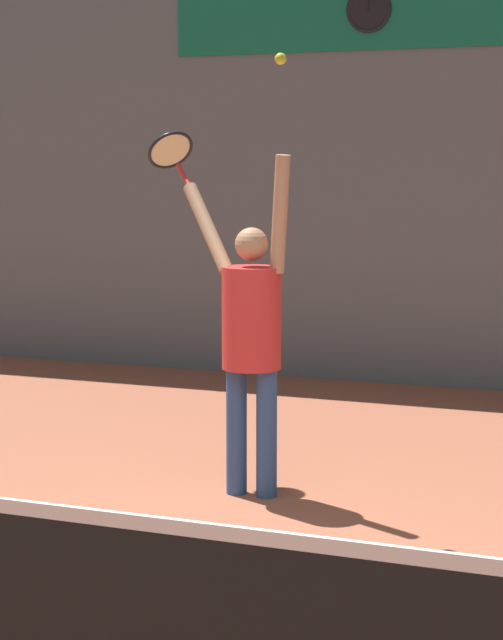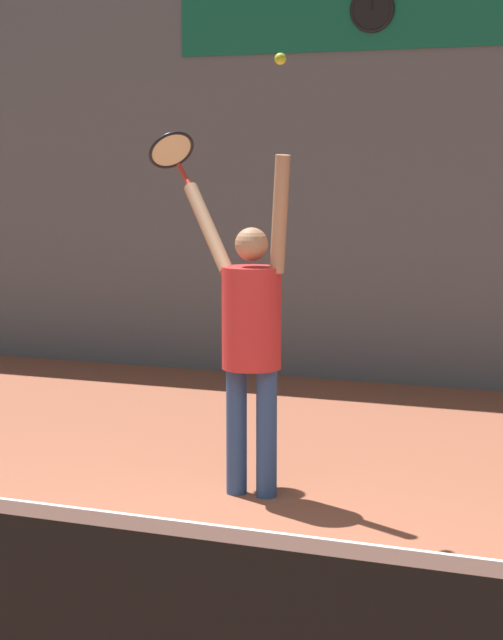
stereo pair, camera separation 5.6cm
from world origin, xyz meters
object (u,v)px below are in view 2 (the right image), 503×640
at_px(tennis_player, 251,328).
at_px(tennis_racket, 172,152).
at_px(scoreboard_clock, 372,9).
at_px(tennis_ball, 280,59).

distance_m(tennis_player, tennis_racket, 1.41).
bearing_deg(tennis_player, scoreboard_clock, 95.24).
bearing_deg(tennis_player, tennis_ball, -26.71).
bearing_deg(tennis_ball, tennis_racket, 148.99).
bearing_deg(tennis_racket, tennis_player, -32.26).
xyz_separation_m(scoreboard_clock, tennis_racket, (-0.40, -3.43, -1.32)).
relative_size(tennis_player, tennis_racket, 5.02).
relative_size(tennis_racket, tennis_ball, 6.12).
height_order(tennis_player, tennis_ball, tennis_ball).
height_order(scoreboard_clock, tennis_ball, scoreboard_clock).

